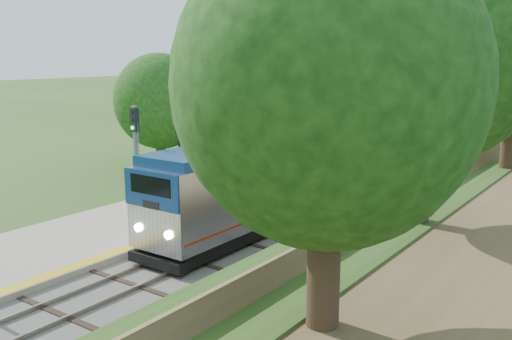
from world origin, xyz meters
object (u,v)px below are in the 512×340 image
Objects in this scene: lamppost_far at (180,176)px; signal_platform at (136,158)px; train at (481,115)px; signal_farside at (466,139)px; station_building at (238,105)px.

signal_platform is (0.85, -3.59, 1.52)m from lamppost_far.
lamppost_far is at bearing 103.31° from signal_platform.
train is 16.78× the size of signal_farside.
signal_farside is at bearing -14.56° from station_building.
train is (14.00, 22.34, -1.94)m from station_building.
lamppost_far is 3.99m from signal_platform.
signal_farside is (9.10, 16.44, -0.38)m from signal_platform.
station_building is 20.87m from signal_farside.
signal_farside reaches higher than train.
lamppost_far is (-3.75, -40.44, 0.25)m from train.
signal_farside is at bearing 61.04° from signal_platform.
station_building is 0.09× the size of train.
train is 28.30m from signal_farside.
station_building is at bearing 117.10° from signal_platform.
lamppost_far reaches higher than train.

